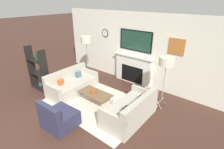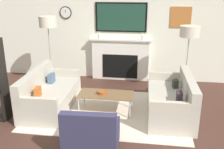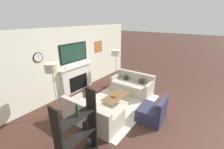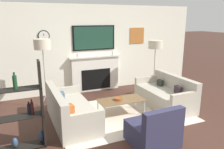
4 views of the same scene
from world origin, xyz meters
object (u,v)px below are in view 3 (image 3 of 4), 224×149
(floor_lamp_left, at_px, (52,68))
(couch_left, at_px, (91,115))
(coffee_table, at_px, (116,97))
(shelf_unit, at_px, (78,133))
(couch_right, at_px, (132,86))
(floor_lamp_right, at_px, (116,53))
(armchair, at_px, (153,112))
(decorative_bowl, at_px, (115,96))

(floor_lamp_left, bearing_deg, couch_left, -71.97)
(coffee_table, bearing_deg, shelf_unit, -165.83)
(couch_right, height_order, floor_lamp_right, floor_lamp_right)
(armchair, bearing_deg, decorative_bowl, 93.69)
(armchair, relative_size, decorative_bowl, 4.39)
(floor_lamp_right, bearing_deg, decorative_bowl, -146.23)
(armchair, height_order, shelf_unit, shelf_unit)
(coffee_table, bearing_deg, floor_lamp_right, 34.99)
(floor_lamp_right, bearing_deg, couch_right, -108.41)
(decorative_bowl, distance_m, shelf_unit, 2.29)
(couch_right, height_order, shelf_unit, shelf_unit)
(coffee_table, xyz_separation_m, decorative_bowl, (-0.07, 0.00, 0.06))
(floor_lamp_right, bearing_deg, coffee_table, -145.01)
(armchair, relative_size, floor_lamp_right, 0.51)
(coffee_table, relative_size, decorative_bowl, 5.72)
(couch_left, bearing_deg, decorative_bowl, -2.39)
(couch_right, bearing_deg, armchair, -132.42)
(armchair, bearing_deg, floor_lamp_left, 122.12)
(couch_right, distance_m, armchair, 1.94)
(armchair, xyz_separation_m, shelf_unit, (-2.29, 0.80, 0.43))
(coffee_table, bearing_deg, couch_right, 2.33)
(floor_lamp_right, bearing_deg, armchair, -123.29)
(coffee_table, height_order, floor_lamp_left, floor_lamp_left)
(couch_right, distance_m, floor_lamp_left, 3.41)
(couch_left, bearing_deg, armchair, -49.02)
(armchair, bearing_deg, couch_right, 47.58)
(couch_left, relative_size, armchair, 2.16)
(decorative_bowl, relative_size, floor_lamp_left, 0.11)
(couch_right, bearing_deg, coffee_table, -177.67)
(couch_right, bearing_deg, decorative_bowl, -177.96)
(couch_right, xyz_separation_m, decorative_bowl, (-1.40, -0.05, 0.14))
(decorative_bowl, height_order, floor_lamp_left, floor_lamp_left)
(decorative_bowl, bearing_deg, floor_lamp_left, 142.07)
(couch_right, distance_m, floor_lamp_right, 1.69)
(decorative_bowl, xyz_separation_m, floor_lamp_left, (-1.52, 1.19, 1.21))
(floor_lamp_left, distance_m, floor_lamp_right, 3.30)
(decorative_bowl, relative_size, shelf_unit, 0.12)
(floor_lamp_left, height_order, shelf_unit, floor_lamp_left)
(couch_right, height_order, decorative_bowl, couch_right)
(coffee_table, height_order, shelf_unit, shelf_unit)
(couch_left, height_order, floor_lamp_left, floor_lamp_left)
(couch_right, relative_size, floor_lamp_left, 0.94)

